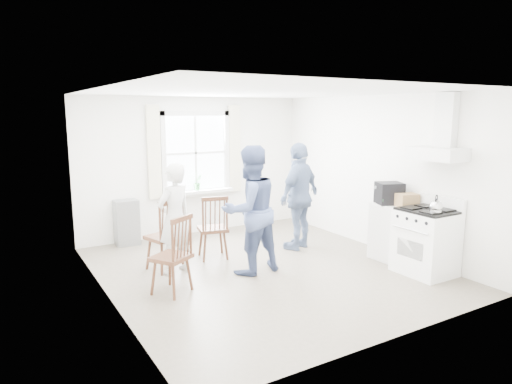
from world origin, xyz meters
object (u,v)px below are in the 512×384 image
at_px(windsor_chair_c, 178,246).
at_px(low_cabinet, 392,232).
at_px(person_right, 299,196).
at_px(person_mid, 250,210).
at_px(person_left, 175,219).
at_px(windsor_chair_b, 214,221).
at_px(stereo_stack, 389,193).
at_px(gas_stove, 426,241).
at_px(windsor_chair_a, 169,227).

bearing_deg(windsor_chair_c, low_cabinet, -6.71).
bearing_deg(person_right, person_mid, 1.75).
bearing_deg(windsor_chair_c, person_left, 71.56).
bearing_deg(windsor_chair_b, stereo_stack, -29.94).
distance_m(stereo_stack, windsor_chair_c, 3.42).
bearing_deg(person_left, windsor_chair_b, 175.04).
height_order(person_left, person_right, person_right).
distance_m(low_cabinet, stereo_stack, 0.62).
height_order(person_left, person_mid, person_mid).
bearing_deg(person_right, stereo_stack, 102.79).
relative_size(windsor_chair_c, person_left, 0.65).
bearing_deg(gas_stove, person_right, 113.10).
height_order(windsor_chair_b, person_left, person_left).
distance_m(windsor_chair_a, windsor_chair_c, 0.92).
bearing_deg(person_right, windsor_chair_a, -23.96).
height_order(stereo_stack, windsor_chair_b, stereo_stack).
bearing_deg(low_cabinet, gas_stove, -95.68).
relative_size(low_cabinet, windsor_chair_a, 0.83).
distance_m(low_cabinet, person_right, 1.61).
distance_m(low_cabinet, person_mid, 2.36).
xyz_separation_m(gas_stove, low_cabinet, (0.07, 0.70, -0.03)).
relative_size(stereo_stack, windsor_chair_b, 0.46).
xyz_separation_m(gas_stove, windsor_chair_a, (-3.14, 1.99, 0.18)).
bearing_deg(gas_stove, person_mid, 147.97).
bearing_deg(stereo_stack, gas_stove, -91.92).
relative_size(windsor_chair_a, windsor_chair_b, 1.04).
bearing_deg(windsor_chair_c, person_right, 18.55).
xyz_separation_m(stereo_stack, windsor_chair_a, (-3.17, 1.24, -0.41)).
relative_size(stereo_stack, person_right, 0.26).
distance_m(windsor_chair_a, person_mid, 1.22).
bearing_deg(gas_stove, windsor_chair_b, 137.92).
height_order(windsor_chair_a, windsor_chair_c, windsor_chair_a).
height_order(low_cabinet, windsor_chair_b, windsor_chair_b).
height_order(low_cabinet, person_right, person_right).
bearing_deg(low_cabinet, windsor_chair_b, 149.55).
xyz_separation_m(stereo_stack, windsor_chair_b, (-2.38, 1.37, -0.43)).
bearing_deg(person_mid, person_left, -36.16).
bearing_deg(person_right, person_left, -21.65).
xyz_separation_m(windsor_chair_a, person_mid, (1.00, -0.65, 0.27)).
distance_m(low_cabinet, windsor_chair_c, 3.45).
bearing_deg(person_left, low_cabinet, 137.42).
bearing_deg(low_cabinet, windsor_chair_a, 158.08).
distance_m(gas_stove, low_cabinet, 0.70).
distance_m(low_cabinet, windsor_chair_a, 3.47).
height_order(gas_stove, stereo_stack, stereo_stack).
xyz_separation_m(low_cabinet, person_mid, (-2.22, 0.64, 0.48)).
height_order(windsor_chair_a, person_left, person_left).
relative_size(windsor_chair_b, windsor_chair_c, 1.00).
relative_size(windsor_chair_c, person_right, 0.57).
distance_m(stereo_stack, person_right, 1.48).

